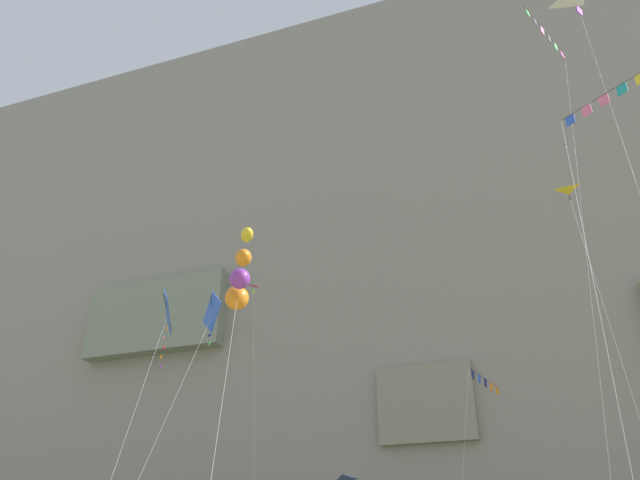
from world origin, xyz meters
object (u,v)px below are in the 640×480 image
Objects in this scene: kite_banner_mid_left at (484,393)px; kite_delta_mid_right at (587,19)px; kite_windsock_upper_left at (240,281)px; kite_diamond_far_left at (209,319)px; kite_delta_low_center at (256,309)px; kite_diamond_near_cliff at (166,317)px; kite_delta_low_right at (577,222)px; kite_banner_upper_right at (550,59)px; kite_banner_low_left at (614,134)px.

kite_banner_mid_left is 21.24m from kite_delta_mid_right.
kite_delta_mid_right is at bearing 21.08° from kite_windsock_upper_left.
kite_diamond_far_left is 7.04m from kite_windsock_upper_left.
kite_delta_low_center is 1.59× the size of kite_windsock_upper_left.
kite_delta_mid_right reaches higher than kite_diamond_near_cliff.
kite_delta_low_right is 11.39m from kite_banner_upper_right.
kite_diamond_near_cliff is 26.82m from kite_delta_mid_right.
kite_diamond_far_left is at bearing -29.85° from kite_diamond_near_cliff.
kite_delta_low_right is at bearing 13.67° from kite_diamond_near_cliff.
kite_diamond_near_cliff is 28.05m from kite_banner_upper_right.
kite_banner_upper_right is (0.54, -0.72, 11.35)m from kite_delta_low_right.
kite_banner_mid_left is at bearing -2.48° from kite_delta_low_center.
kite_diamond_far_left is 1.11× the size of kite_windsock_upper_left.
kite_delta_mid_right reaches higher than kite_windsock_upper_left.
kite_banner_low_left is 19.41m from kite_diamond_far_left.
kite_windsock_upper_left is at bearing -51.58° from kite_diamond_far_left.
kite_diamond_near_cliff reaches higher than kite_windsock_upper_left.
kite_banner_low_left is 22.24m from kite_banner_upper_right.
kite_windsock_upper_left is (8.34, -7.76, -2.55)m from kite_diamond_near_cliff.
kite_diamond_far_left is at bearing 128.42° from kite_windsock_upper_left.
kite_windsock_upper_left is (8.43, -19.03, -7.39)m from kite_delta_low_center.
kite_delta_low_center is at bearing 163.63° from kite_banner_upper_right.
kite_banner_upper_right is (22.63, -6.65, 11.21)m from kite_delta_low_center.
kite_banner_upper_right is 26.47m from kite_windsock_upper_left.
kite_diamond_near_cliff is at bearing -145.53° from kite_banner_mid_left.
kite_diamond_far_left is at bearing -73.17° from kite_delta_low_center.
kite_delta_low_center is 26.11m from kite_banner_upper_right.
kite_diamond_far_left is at bearing -178.53° from kite_delta_mid_right.
kite_delta_low_right is 1.42× the size of kite_diamond_far_left.
kite_delta_low_center is 0.65× the size of kite_banner_upper_right.
kite_delta_mid_right is (19.79, 0.51, 13.74)m from kite_diamond_far_left.
kite_diamond_near_cliff is at bearing -89.52° from kite_delta_low_center.
kite_banner_upper_right is at bearing -16.37° from kite_delta_low_center.
kite_delta_low_right is at bearing -15.02° from kite_delta_low_center.
kite_windsock_upper_left is (-13.66, -13.11, -7.24)m from kite_delta_low_right.
kite_delta_low_center is 22.09m from kite_windsock_upper_left.
kite_diamond_near_cliff is 0.51× the size of kite_banner_upper_right.
kite_banner_upper_right is at bearing 20.50° from kite_diamond_far_left.
kite_delta_low_center reaches higher than kite_banner_low_left.
kite_banner_upper_right reaches higher than kite_delta_low_right.
kite_banner_low_left is at bearing -92.83° from kite_banner_upper_right.
kite_banner_low_left is 16.26m from kite_delta_low_right.
kite_banner_mid_left is 17.35m from kite_delta_low_center.
kite_diamond_near_cliff is 0.61× the size of kite_delta_mid_right.
kite_diamond_far_left is (-17.80, 7.69, -0.81)m from kite_banner_low_left.
kite_diamond_far_left is (-11.43, -12.90, 1.34)m from kite_banner_mid_left.
kite_banner_low_left is at bearing -9.40° from kite_windsock_upper_left.
kite_banner_upper_right is 7.58m from kite_delta_mid_right.
kite_banner_low_left is at bearing -44.14° from kite_delta_low_center.
kite_delta_low_center reaches higher than kite_diamond_near_cliff.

